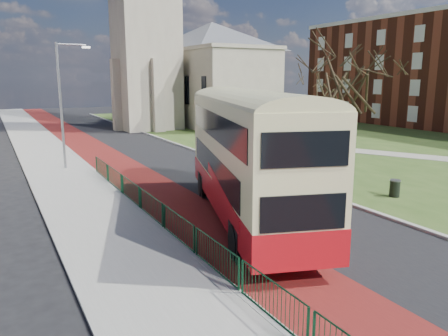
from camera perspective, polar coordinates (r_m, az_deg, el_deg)
ground at (r=15.77m, az=7.64°, el=-10.63°), size 160.00×160.00×0.00m
road_carriageway at (r=33.85m, az=-10.43°, el=1.40°), size 9.00×120.00×0.01m
bus_lane at (r=33.14m, az=-14.86°, el=0.98°), size 3.40×120.00×0.01m
pavement_west at (r=32.49m, az=-21.38°, el=0.45°), size 4.00×120.00×0.12m
kerb_west at (r=32.77m, az=-17.92°, el=0.79°), size 0.25×120.00×0.13m
kerb_east at (r=37.30m, az=-4.66°, el=2.60°), size 0.25×80.00×0.13m
grass_green at (r=48.74m, az=17.33°, el=4.21°), size 40.00×80.00×0.04m
footpath at (r=36.46m, az=24.14°, el=1.38°), size 18.84×32.82×0.03m
pedestrian_railing at (r=17.60m, az=-8.01°, el=-6.32°), size 0.07×24.00×1.12m
gothic_church at (r=54.55m, az=-5.51°, el=19.25°), size 16.38×18.00×40.00m
streetlamp at (r=30.07m, az=-20.29°, el=8.40°), size 2.13×0.18×8.00m
bus at (r=18.00m, az=3.23°, el=2.23°), size 6.59×12.89×5.27m
winter_tree_near at (r=32.70m, az=15.89°, el=11.76°), size 6.56×6.56×8.93m
winter_tree_far at (r=49.32m, az=13.50°, el=10.39°), size 5.74×5.74×7.27m
litter_bin at (r=23.72m, az=21.41°, el=-2.47°), size 0.55×0.55×0.87m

